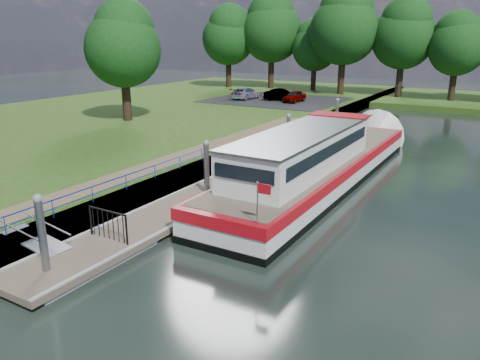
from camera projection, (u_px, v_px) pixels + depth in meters
The scene contains 16 objects.
ground at pixel (61, 274), 15.43m from camera, with size 160.00×160.00×0.00m, color black.
riverbank at pixel (64, 132), 36.42m from camera, with size 32.00×90.00×0.78m, color #284814.
bank_edge at pixel (233, 157), 28.89m from camera, with size 1.10×90.00×0.78m, color #473D2D.
footpath at pixel (130, 174), 23.91m from camera, with size 1.60×40.00×0.05m, color brown.
carpark at pixel (276, 100), 51.79m from camera, with size 14.00×12.00×0.06m, color black.
blue_fence at pixel (73, 197), 18.85m from camera, with size 0.04×18.04×0.72m.
pontoon at pixel (253, 174), 26.06m from camera, with size 2.50×30.00×0.56m.
mooring_piles at pixel (253, 155), 25.74m from camera, with size 0.30×27.30×3.55m.
gangway at pixel (36, 240), 16.55m from camera, with size 2.58×1.00×0.92m.
gate_panel at pixel (108, 221), 16.90m from camera, with size 1.85×0.05×1.15m.
barge at pixel (323, 162), 25.06m from camera, with size 4.36×21.15×4.78m.
horizon_trees at pixel (392, 33), 53.90m from camera, with size 54.38×10.03×12.87m.
bank_tree_a at pixel (123, 43), 37.67m from camera, with size 6.12×6.12×9.72m.
car_a at pixel (294, 96), 49.69m from camera, with size 1.43×3.55×1.21m, color #999999.
car_b at pixel (282, 95), 50.70m from camera, with size 1.34×3.86×1.27m, color #999999.
car_c at pixel (247, 93), 52.26m from camera, with size 1.78×4.37×1.27m, color #999999.
Camera 1 is at (12.14, -8.88, 7.51)m, focal length 35.00 mm.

